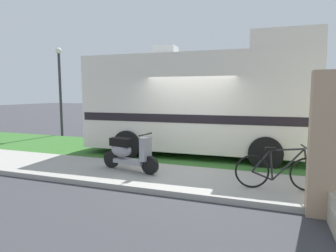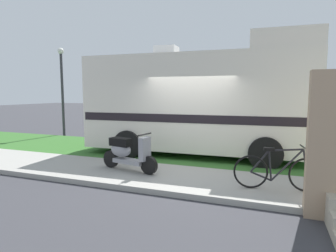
% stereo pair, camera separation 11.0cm
% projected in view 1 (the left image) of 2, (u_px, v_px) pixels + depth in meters
% --- Properties ---
extents(ground_plane, '(80.00, 80.00, 0.00)m').
position_uv_depth(ground_plane, '(185.00, 168.00, 7.76)').
color(ground_plane, '#38383D').
extents(sidewalk, '(24.00, 2.00, 0.12)m').
position_uv_depth(sidewalk, '(171.00, 178.00, 6.63)').
color(sidewalk, '#9E9B93').
rests_on(sidewalk, ground).
extents(grass_strip, '(24.00, 3.40, 0.08)m').
position_uv_depth(grass_strip, '(198.00, 155.00, 9.16)').
color(grass_strip, '#336628').
rests_on(grass_strip, ground).
extents(motorhome_rv, '(6.97, 2.78, 3.69)m').
position_uv_depth(motorhome_rv, '(200.00, 102.00, 9.12)').
color(motorhome_rv, silver).
rests_on(motorhome_rv, ground).
extents(scooter, '(1.64, 0.61, 0.97)m').
position_uv_depth(scooter, '(128.00, 152.00, 7.03)').
color(scooter, black).
rests_on(scooter, ground).
extents(bicycle, '(1.72, 0.52, 0.89)m').
position_uv_depth(bicycle, '(279.00, 171.00, 5.64)').
color(bicycle, black).
rests_on(bicycle, ground).
extents(pickup_truck_near, '(5.59, 2.30, 1.90)m').
position_uv_depth(pickup_truck_near, '(180.00, 115.00, 13.64)').
color(pickup_truck_near, '#B7B29E').
rests_on(pickup_truck_near, ground).
extents(bottle_spare, '(0.08, 0.08, 0.24)m').
position_uv_depth(bottle_spare, '(316.00, 181.00, 5.92)').
color(bottle_spare, '#19722D').
rests_on(bottle_spare, ground).
extents(street_lamp_post, '(0.28, 0.28, 4.11)m').
position_uv_depth(street_lamp_post, '(60.00, 83.00, 13.22)').
color(street_lamp_post, '#333338').
rests_on(street_lamp_post, ground).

